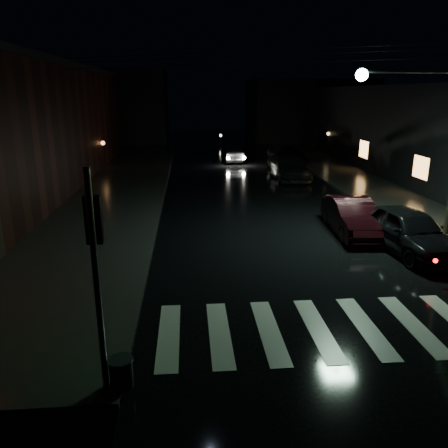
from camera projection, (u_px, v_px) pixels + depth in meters
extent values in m
plane|color=black|center=(221.00, 345.00, 9.93)|extent=(120.00, 120.00, 0.00)
cube|color=#282826|center=(106.00, 201.00, 22.87)|extent=(6.00, 44.00, 0.15)
cube|color=#282826|center=(382.00, 195.00, 24.06)|extent=(4.00, 44.00, 0.15)
cube|color=black|center=(106.00, 106.00, 50.93)|extent=(14.00, 10.00, 8.00)
cube|color=black|center=(308.00, 110.00, 52.97)|extent=(14.00, 10.00, 7.00)
cube|color=beige|center=(342.00, 328.00, 10.64)|extent=(9.00, 3.00, 0.01)
cylinder|color=slate|center=(97.00, 285.00, 7.67)|extent=(0.12, 0.12, 4.20)
cylinder|color=black|center=(121.00, 374.00, 8.22)|extent=(0.44, 0.44, 0.55)
cylinder|color=slate|center=(120.00, 360.00, 8.13)|extent=(0.48, 0.48, 0.04)
cube|color=black|center=(93.00, 220.00, 7.51)|extent=(0.28, 0.16, 0.85)
sphere|color=#0CFF33|center=(96.00, 232.00, 7.67)|extent=(0.20, 0.20, 0.20)
cylinder|color=slate|center=(417.00, 72.00, 15.42)|extent=(4.00, 0.08, 0.08)
sphere|color=#BFFFD8|center=(362.00, 75.00, 15.29)|extent=(0.44, 0.44, 0.44)
imported|color=black|center=(409.00, 230.00, 15.54)|extent=(2.34, 4.84, 1.59)
imported|color=black|center=(352.00, 216.00, 17.61)|extent=(1.77, 4.45, 1.44)
imported|color=black|center=(288.00, 166.00, 29.11)|extent=(2.22, 5.46, 1.58)
imported|color=black|center=(288.00, 156.00, 34.23)|extent=(2.50, 5.29, 1.46)
imported|color=black|center=(232.00, 153.00, 36.16)|extent=(1.58, 4.16, 1.35)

